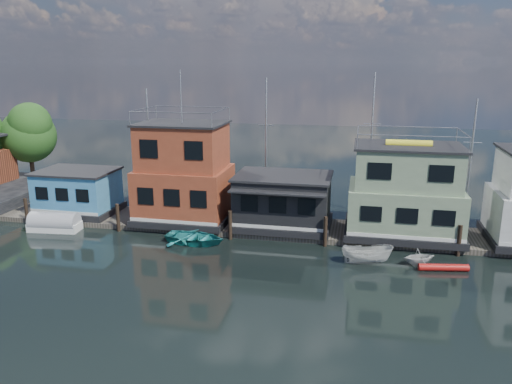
% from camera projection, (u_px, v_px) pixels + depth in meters
% --- Properties ---
extents(ground, '(160.00, 160.00, 0.00)m').
position_uv_depth(ground, '(258.00, 300.00, 27.63)').
color(ground, black).
rests_on(ground, ground).
extents(dock, '(48.00, 5.00, 0.40)m').
position_uv_depth(dock, '(289.00, 228.00, 38.94)').
color(dock, '#595147').
rests_on(dock, ground).
extents(houseboat_blue, '(6.40, 4.90, 3.66)m').
position_uv_depth(houseboat_blue, '(78.00, 192.00, 42.01)').
color(houseboat_blue, black).
rests_on(houseboat_blue, dock).
extents(houseboat_red, '(7.40, 5.90, 11.86)m').
position_uv_depth(houseboat_red, '(184.00, 175.00, 39.64)').
color(houseboat_red, black).
rests_on(houseboat_red, dock).
extents(houseboat_dark, '(7.40, 6.10, 4.06)m').
position_uv_depth(houseboat_dark, '(283.00, 201.00, 38.46)').
color(houseboat_dark, black).
rests_on(houseboat_dark, dock).
extents(houseboat_green, '(8.40, 5.90, 7.03)m').
position_uv_depth(houseboat_green, '(405.00, 193.00, 36.40)').
color(houseboat_green, black).
rests_on(houseboat_green, dock).
extents(pilings, '(42.28, 0.28, 2.20)m').
position_uv_depth(pilings, '(279.00, 229.00, 36.13)').
color(pilings, '#2D2116').
rests_on(pilings, ground).
extents(background_masts, '(36.40, 0.16, 12.00)m').
position_uv_depth(background_masts, '(356.00, 150.00, 42.32)').
color(background_masts, silver).
rests_on(background_masts, ground).
extents(motorboat, '(3.47, 1.67, 1.29)m').
position_uv_depth(motorboat, '(367.00, 254.00, 32.48)').
color(motorboat, silver).
rests_on(motorboat, ground).
extents(dinghy_white, '(2.79, 2.64, 1.16)m').
position_uv_depth(dinghy_white, '(419.00, 257.00, 32.26)').
color(dinghy_white, silver).
rests_on(dinghy_white, ground).
extents(red_kayak, '(3.14, 0.95, 0.46)m').
position_uv_depth(red_kayak, '(443.00, 267.00, 31.46)').
color(red_kayak, red).
rests_on(red_kayak, ground).
extents(tarp_runabout, '(4.05, 1.93, 1.59)m').
position_uv_depth(tarp_runabout, '(54.00, 223.00, 38.90)').
color(tarp_runabout, white).
rests_on(tarp_runabout, ground).
extents(dinghy_teal, '(4.73, 3.61, 0.92)m').
position_uv_depth(dinghy_teal, '(195.00, 238.00, 36.16)').
color(dinghy_teal, teal).
rests_on(dinghy_teal, ground).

